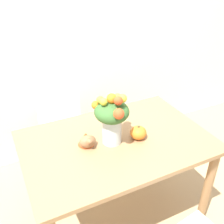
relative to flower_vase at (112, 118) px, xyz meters
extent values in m
plane|color=tan|center=(0.03, 0.00, -0.95)|extent=(12.00, 12.00, 0.00)
cube|color=white|center=(0.03, 1.06, 0.40)|extent=(8.00, 0.06, 2.70)
cube|color=#9E754C|center=(0.03, 0.00, -0.20)|extent=(1.21, 0.81, 0.03)
cylinder|color=#9E754C|center=(0.58, -0.34, -0.58)|extent=(0.06, 0.06, 0.74)
cylinder|color=#9E754C|center=(-0.51, 0.35, -0.58)|extent=(0.06, 0.06, 0.74)
cylinder|color=#9E754C|center=(0.58, 0.35, -0.58)|extent=(0.06, 0.06, 0.74)
cylinder|color=silver|center=(0.00, 0.00, -0.09)|extent=(0.12, 0.12, 0.18)
cylinder|color=silver|center=(0.00, 0.00, -0.14)|extent=(0.11, 0.11, 0.08)
cylinder|color=#38662D|center=(0.03, 0.00, -0.06)|extent=(0.01, 0.01, 0.22)
cylinder|color=#38662D|center=(0.01, 0.02, -0.06)|extent=(0.00, 0.00, 0.22)
cylinder|color=#38662D|center=(-0.02, 0.02, -0.06)|extent=(0.01, 0.01, 0.22)
cylinder|color=#38662D|center=(-0.02, -0.01, -0.06)|extent=(0.01, 0.00, 0.22)
cylinder|color=#38662D|center=(0.01, -0.02, -0.06)|extent=(0.00, 0.00, 0.22)
ellipsoid|color=#38662D|center=(0.00, 0.00, 0.04)|extent=(0.22, 0.22, 0.13)
sphere|color=#AD9E33|center=(0.07, 0.07, 0.09)|extent=(0.06, 0.06, 0.06)
sphere|color=orange|center=(0.00, 0.01, 0.13)|extent=(0.06, 0.06, 0.06)
sphere|color=#D64C23|center=(0.01, -0.05, 0.14)|extent=(0.05, 0.05, 0.05)
sphere|color=yellow|center=(0.05, -0.03, 0.14)|extent=(0.05, 0.05, 0.05)
sphere|color=#D64C23|center=(-0.01, -0.12, 0.10)|extent=(0.06, 0.06, 0.06)
sphere|color=#AD9E33|center=(-0.05, 0.05, 0.11)|extent=(0.05, 0.05, 0.05)
sphere|color=orange|center=(-0.07, 0.08, 0.07)|extent=(0.05, 0.05, 0.05)
sphere|color=yellow|center=(-0.06, 0.00, 0.13)|extent=(0.04, 0.04, 0.04)
ellipsoid|color=orange|center=(0.17, -0.04, -0.14)|extent=(0.11, 0.11, 0.09)
cylinder|color=brown|center=(0.17, -0.04, -0.09)|extent=(0.02, 0.02, 0.02)
ellipsoid|color=#936642|center=(-0.16, 0.02, -0.14)|extent=(0.11, 0.08, 0.08)
cone|color=#C64C23|center=(-0.16, 0.05, -0.14)|extent=(0.11, 0.11, 0.09)
sphere|color=#936642|center=(-0.16, -0.02, -0.11)|extent=(0.03, 0.03, 0.03)
cube|color=white|center=(-0.12, 0.67, -0.50)|extent=(0.42, 0.42, 0.02)
cylinder|color=white|center=(-0.29, 0.50, -0.73)|extent=(0.04, 0.04, 0.44)
cylinder|color=white|center=(0.05, 0.50, -0.73)|extent=(0.04, 0.04, 0.44)
cylinder|color=white|center=(-0.29, 0.84, -0.73)|extent=(0.04, 0.04, 0.44)
cylinder|color=white|center=(0.05, 0.84, -0.73)|extent=(0.04, 0.04, 0.44)
cube|color=white|center=(-0.12, 0.87, -0.29)|extent=(0.40, 0.02, 0.40)
camera|label=1|loc=(-0.60, -1.22, 0.85)|focal=42.00mm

